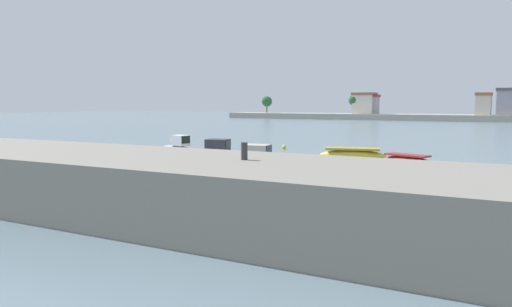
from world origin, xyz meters
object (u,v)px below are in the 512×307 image
object	(u,v)px
moored_boat_2	(258,159)
moored_boat_3	(353,155)
mooring_buoy_2	(318,159)
moored_boat_1	(217,153)
mooring_bollard	(244,151)
moored_boat_4	(407,161)
mooring_buoy_3	(116,158)
mooring_buoy_4	(485,167)
mooring_buoy_0	(284,147)
moored_boat_0	(177,150)

from	to	relation	value
moored_boat_2	moored_boat_3	bearing A→B (deg)	42.75
mooring_buoy_2	moored_boat_1	bearing A→B (deg)	-152.48
mooring_bollard	moored_boat_3	xyz separation A→B (m)	(-1.91, 20.91, -2.24)
moored_boat_2	moored_boat_1	bearing A→B (deg)	151.53
moored_boat_4	mooring_buoy_3	size ratio (longest dim) A/B	13.29
mooring_buoy_2	mooring_buoy_3	xyz separation A→B (m)	(-14.84, -6.64, 0.01)
moored_boat_4	mooring_buoy_4	distance (m)	5.19
moored_boat_2	mooring_buoy_0	world-z (taller)	moored_boat_2
moored_boat_0	moored_boat_3	bearing A→B (deg)	33.58
moored_boat_2	moored_boat_0	bearing A→B (deg)	158.24
mooring_buoy_3	mooring_buoy_0	bearing A→B (deg)	60.27
moored_boat_4	mooring_buoy_2	world-z (taller)	moored_boat_4
mooring_bollard	moored_boat_0	distance (m)	22.74
mooring_bollard	mooring_buoy_2	world-z (taller)	mooring_bollard
moored_boat_1	mooring_buoy_4	size ratio (longest dim) A/B	16.46
moored_boat_1	moored_boat_2	size ratio (longest dim) A/B	0.93
moored_boat_0	moored_boat_2	bearing A→B (deg)	2.88
moored_boat_1	moored_boat_2	xyz separation A→B (m)	(4.42, -1.54, -0.03)
moored_boat_2	moored_boat_3	world-z (taller)	moored_boat_2
mooring_bollard	mooring_buoy_3	size ratio (longest dim) A/B	2.16
moored_boat_0	mooring_buoy_4	size ratio (longest dim) A/B	14.07
mooring_bollard	moored_boat_4	bearing A→B (deg)	82.27
mooring_buoy_2	mooring_buoy_3	bearing A→B (deg)	-155.91
mooring_buoy_3	moored_boat_2	bearing A→B (deg)	6.66
mooring_bollard	mooring_buoy_0	distance (m)	29.76
mooring_buoy_0	mooring_buoy_4	world-z (taller)	mooring_buoy_0
mooring_bollard	mooring_buoy_0	xyz separation A→B (m)	(-10.84, 27.60, -2.54)
mooring_bollard	moored_boat_4	size ratio (longest dim) A/B	0.16
moored_boat_1	mooring_buoy_4	distance (m)	19.42
mooring_buoy_0	moored_boat_1	bearing A→B (deg)	-92.52
moored_boat_2	moored_boat_4	size ratio (longest dim) A/B	1.40
moored_boat_0	moored_boat_1	xyz separation A→B (m)	(4.26, -0.38, -0.08)
moored_boat_1	moored_boat_2	world-z (taller)	moored_boat_1
moored_boat_4	mooring_buoy_3	xyz separation A→B (m)	(-21.73, -5.94, -0.31)
moored_boat_3	moored_boat_4	size ratio (longest dim) A/B	1.33
mooring_bollard	mooring_buoy_3	world-z (taller)	mooring_bollard
moored_boat_4	mooring_buoy_4	bearing A→B (deg)	37.68
moored_boat_0	moored_boat_4	size ratio (longest dim) A/B	1.11
moored_boat_4	mooring_buoy_0	distance (m)	15.95
mooring_bollard	mooring_buoy_3	xyz separation A→B (m)	(-19.15, 13.06, -2.59)
mooring_bollard	mooring_buoy_0	world-z (taller)	mooring_bollard
moored_boat_2	mooring_buoy_4	xyz separation A→B (m)	(14.47, 6.04, -0.42)
moored_boat_0	mooring_buoy_0	distance (m)	12.18
moored_boat_0	moored_boat_1	world-z (taller)	moored_boat_0
mooring_bollard	moored_boat_3	distance (m)	21.12
mooring_buoy_3	mooring_buoy_4	xyz separation A→B (m)	(26.68, 7.47, 0.01)
mooring_bollard	moored_boat_2	xyz separation A→B (m)	(-6.93, 14.48, -2.17)
moored_boat_1	moored_boat_2	bearing A→B (deg)	-31.55
moored_boat_1	mooring_buoy_0	bearing A→B (deg)	75.14
mooring_bollard	moored_boat_1	size ratio (longest dim) A/B	0.12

